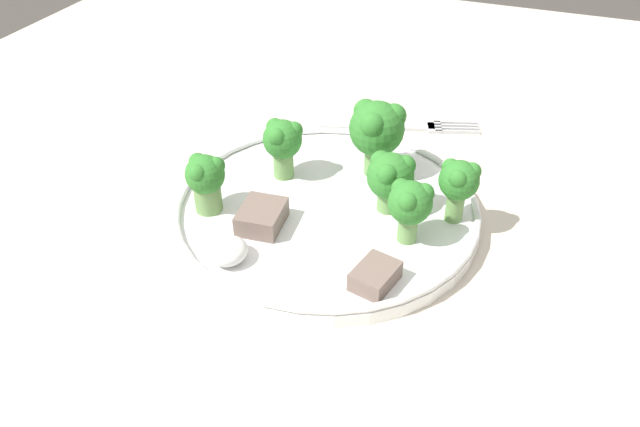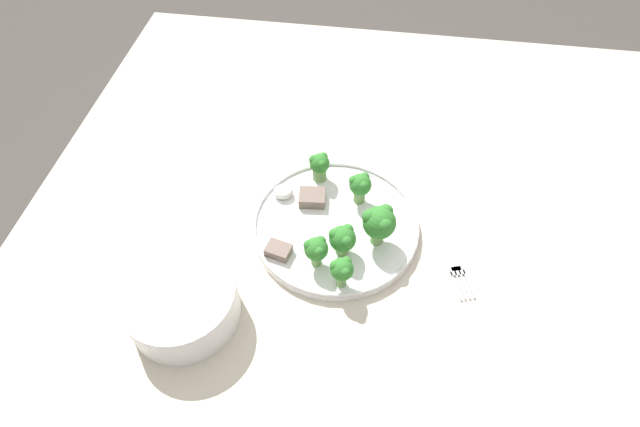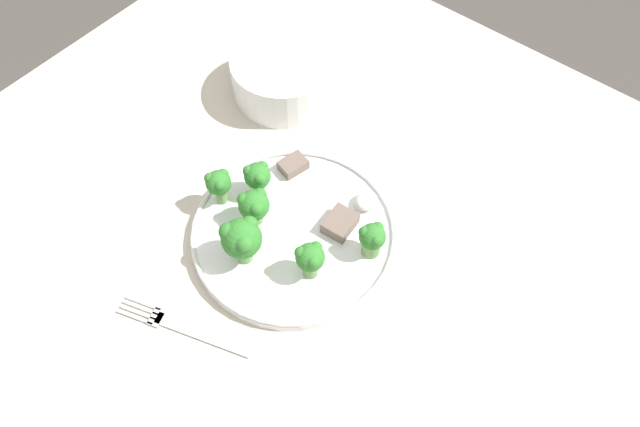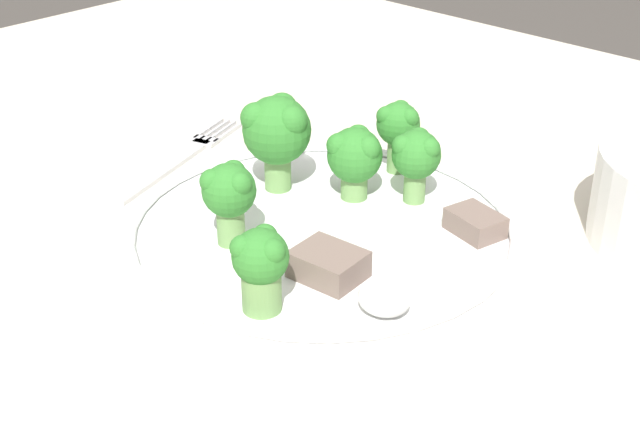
{
  "view_description": "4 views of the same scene",
  "coord_description": "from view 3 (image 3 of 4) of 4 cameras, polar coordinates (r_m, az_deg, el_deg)",
  "views": [
    {
      "loc": [
        0.48,
        0.18,
        1.1
      ],
      "look_at": [
        0.08,
        0.03,
        0.78
      ],
      "focal_mm": 35.0,
      "sensor_mm": 36.0,
      "label": 1
    },
    {
      "loc": [
        0.01,
        0.51,
        1.41
      ],
      "look_at": [
        0.08,
        0.04,
        0.81
      ],
      "focal_mm": 28.0,
      "sensor_mm": 36.0,
      "label": 2
    },
    {
      "loc": [
        -0.25,
        -0.27,
        1.47
      ],
      "look_at": [
        0.09,
        0.01,
        0.8
      ],
      "focal_mm": 35.0,
      "sensor_mm": 36.0,
      "label": 3
    },
    {
      "loc": [
        0.43,
        -0.36,
        1.07
      ],
      "look_at": [
        0.08,
        0.01,
        0.8
      ],
      "focal_mm": 50.0,
      "sensor_mm": 36.0,
      "label": 4
    }
  ],
  "objects": [
    {
      "name": "table",
      "position": [
        0.88,
        -3.14,
        -8.94
      ],
      "size": [
        1.16,
        1.12,
        0.76
      ],
      "color": "beige",
      "rests_on": "ground_plane"
    },
    {
      "name": "dinner_plate",
      "position": [
        0.82,
        -2.43,
        -1.83
      ],
      "size": [
        0.27,
        0.27,
        0.02
      ],
      "color": "white",
      "rests_on": "table"
    },
    {
      "name": "fork",
      "position": [
        0.79,
        -12.17,
        -10.22
      ],
      "size": [
        0.07,
        0.17,
        0.0
      ],
      "color": "silver",
      "rests_on": "table"
    },
    {
      "name": "cream_bowl",
      "position": [
        0.97,
        -3.34,
        12.37
      ],
      "size": [
        0.16,
        0.16,
        0.07
      ],
      "color": "white",
      "rests_on": "table"
    },
    {
      "name": "broccoli_floret_near_rim_left",
      "position": [
        0.83,
        -5.74,
        3.41
      ],
      "size": [
        0.04,
        0.04,
        0.06
      ],
      "color": "#709E56",
      "rests_on": "dinner_plate"
    },
    {
      "name": "broccoli_floret_center_left",
      "position": [
        0.76,
        -0.91,
        -4.11
      ],
      "size": [
        0.04,
        0.04,
        0.06
      ],
      "color": "#709E56",
      "rests_on": "dinner_plate"
    },
    {
      "name": "broccoli_floret_back_left",
      "position": [
        0.81,
        -6.06,
        0.77
      ],
      "size": [
        0.04,
        0.04,
        0.05
      ],
      "color": "#709E56",
      "rests_on": "dinner_plate"
    },
    {
      "name": "broccoli_floret_front_left",
      "position": [
        0.83,
        -9.26,
        2.73
      ],
      "size": [
        0.03,
        0.03,
        0.06
      ],
      "color": "#709E56",
      "rests_on": "dinner_plate"
    },
    {
      "name": "broccoli_floret_center_back",
      "position": [
        0.78,
        4.8,
        -2.26
      ],
      "size": [
        0.04,
        0.03,
        0.05
      ],
      "color": "#709E56",
      "rests_on": "dinner_plate"
    },
    {
      "name": "broccoli_floret_mid_cluster",
      "position": [
        0.76,
        -7.19,
        -2.27
      ],
      "size": [
        0.05,
        0.05,
        0.07
      ],
      "color": "#709E56",
      "rests_on": "dinner_plate"
    },
    {
      "name": "meat_slice_front_slice",
      "position": [
        0.82,
        1.85,
        -0.88
      ],
      "size": [
        0.05,
        0.04,
        0.02
      ],
      "color": "#756056",
      "rests_on": "dinner_plate"
    },
    {
      "name": "meat_slice_middle_slice",
      "position": [
        0.87,
        -2.48,
        4.45
      ],
      "size": [
        0.04,
        0.04,
        0.02
      ],
      "color": "#756056",
      "rests_on": "dinner_plate"
    },
    {
      "name": "sauce_dollop",
      "position": [
        0.84,
        4.24,
        1.17
      ],
      "size": [
        0.03,
        0.03,
        0.02
      ],
      "color": "white",
      "rests_on": "dinner_plate"
    }
  ]
}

